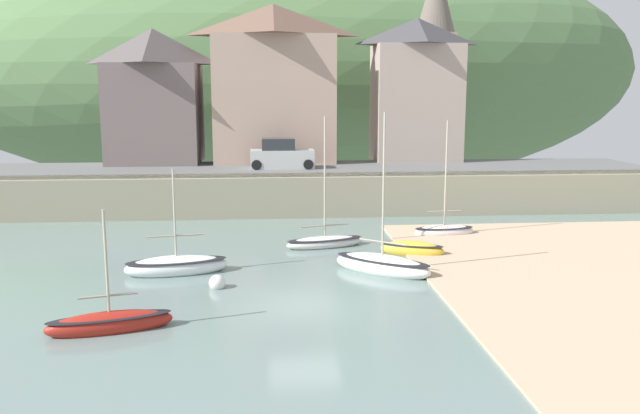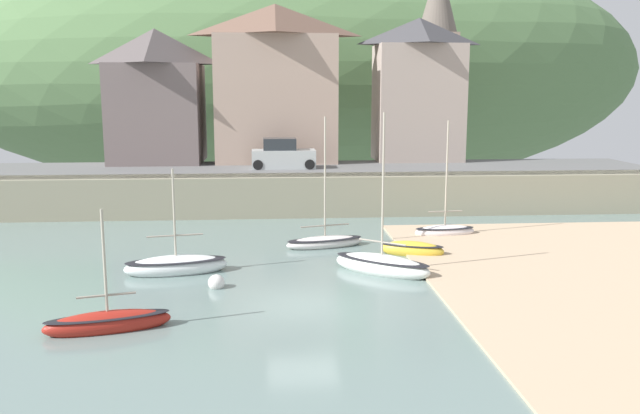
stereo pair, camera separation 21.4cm
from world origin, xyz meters
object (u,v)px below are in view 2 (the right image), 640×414
object	(u,v)px
sailboat_nearest_shore	(445,230)
church_with_spire	(437,55)
rowboat_small_beached	(108,322)
sailboat_white_hull	(176,266)
waterfront_building_right	(418,89)
parked_car_near_slipway	(283,156)
sailboat_far_left	(412,249)
mooring_buoy	(216,283)
dinghy_open_wooden	(382,265)
waterfront_building_left	(157,95)
waterfront_building_centre	(276,83)
sailboat_tall_mast	(325,241)

from	to	relation	value
sailboat_nearest_shore	church_with_spire	bearing A→B (deg)	72.06
rowboat_small_beached	sailboat_white_hull	size ratio (longest dim) A/B	0.90
waterfront_building_right	parked_car_near_slipway	bearing A→B (deg)	-155.31
sailboat_white_hull	sailboat_far_left	world-z (taller)	sailboat_white_hull
sailboat_nearest_shore	sailboat_far_left	distance (m)	4.60
sailboat_far_left	mooring_buoy	xyz separation A→B (m)	(-8.50, -4.49, -0.06)
sailboat_nearest_shore	dinghy_open_wooden	world-z (taller)	dinghy_open_wooden
sailboat_nearest_shore	waterfront_building_left	bearing A→B (deg)	133.00
sailboat_white_hull	parked_car_near_slipway	size ratio (longest dim) A/B	1.10
waterfront_building_left	parked_car_near_slipway	bearing A→B (deg)	-27.49
waterfront_building_centre	waterfront_building_left	bearing A→B (deg)	180.00
church_with_spire	sailboat_nearest_shore	bearing A→B (deg)	-101.93
waterfront_building_left	parked_car_near_slipway	size ratio (longest dim) A/B	2.22
sailboat_tall_mast	waterfront_building_right	bearing A→B (deg)	49.06
sailboat_white_hull	parked_car_near_slipway	xyz separation A→B (m)	(4.69, 16.21, 2.90)
waterfront_building_left	sailboat_white_hull	bearing A→B (deg)	-79.19
church_with_spire	parked_car_near_slipway	xyz separation A→B (m)	(-12.07, -8.50, -6.84)
parked_car_near_slipway	waterfront_building_left	bearing A→B (deg)	151.75
waterfront_building_right	rowboat_small_beached	distance (m)	32.28
rowboat_small_beached	mooring_buoy	world-z (taller)	rowboat_small_beached
sailboat_far_left	parked_car_near_slipway	size ratio (longest dim) A/B	0.74
waterfront_building_right	waterfront_building_centre	bearing A→B (deg)	-180.00
sailboat_tall_mast	sailboat_nearest_shore	distance (m)	6.66
sailboat_tall_mast	waterfront_building_left	bearing A→B (deg)	107.07
parked_car_near_slipway	mooring_buoy	distance (m)	18.89
waterfront_building_left	church_with_spire	bearing A→B (deg)	10.93
waterfront_building_centre	sailboat_tall_mast	distance (m)	18.37
waterfront_building_centre	sailboat_far_left	xyz separation A→B (m)	(5.98, -18.43, -7.66)
church_with_spire	dinghy_open_wooden	xyz separation A→B (m)	(-8.33, -25.31, -9.72)
sailboat_tall_mast	rowboat_small_beached	xyz separation A→B (m)	(-7.66, -10.72, 0.01)
sailboat_tall_mast	dinghy_open_wooden	size ratio (longest dim) A/B	0.94
waterfront_building_right	rowboat_small_beached	size ratio (longest dim) A/B	2.48
waterfront_building_centre	sailboat_white_hull	world-z (taller)	waterfront_building_centre
rowboat_small_beached	dinghy_open_wooden	xyz separation A→B (m)	(9.63, 5.97, 0.06)
church_with_spire	sailboat_far_left	world-z (taller)	church_with_spire
waterfront_building_left	waterfront_building_centre	xyz separation A→B (m)	(8.29, -0.00, 0.84)
sailboat_tall_mast	dinghy_open_wooden	xyz separation A→B (m)	(1.96, -4.75, 0.07)
sailboat_far_left	waterfront_building_right	bearing A→B (deg)	98.75
waterfront_building_left	mooring_buoy	size ratio (longest dim) A/B	14.44
waterfront_building_left	sailboat_nearest_shore	xyz separation A→B (m)	(16.79, -14.59, -6.79)
mooring_buoy	waterfront_building_left	bearing A→B (deg)	104.12
sailboat_nearest_shore	parked_car_near_slipway	bearing A→B (deg)	122.89
sailboat_far_left	sailboat_white_hull	bearing A→B (deg)	-146.01
parked_car_near_slipway	mooring_buoy	size ratio (longest dim) A/B	6.49
mooring_buoy	sailboat_far_left	bearing A→B (deg)	27.88
sailboat_white_hull	waterfront_building_left	bearing A→B (deg)	89.76
dinghy_open_wooden	sailboat_far_left	bearing A→B (deg)	94.29
waterfront_building_right	sailboat_nearest_shore	bearing A→B (deg)	-96.44
sailboat_nearest_shore	dinghy_open_wooden	size ratio (longest dim) A/B	0.90
parked_car_near_slipway	sailboat_nearest_shore	bearing A→B (deg)	-51.86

